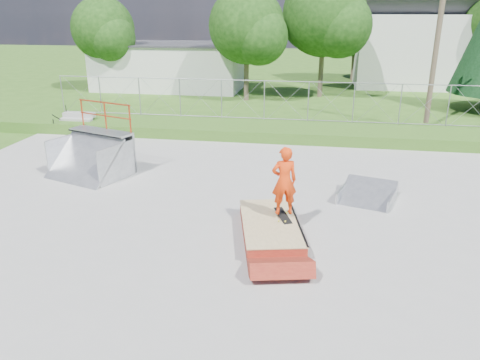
# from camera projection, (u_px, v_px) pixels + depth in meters

# --- Properties ---
(ground) EXTENTS (120.00, 120.00, 0.00)m
(ground) POSITION_uv_depth(u_px,v_px,m) (216.00, 226.00, 12.15)
(ground) COLOR #315819
(ground) RESTS_ON ground
(concrete_pad) EXTENTS (20.00, 16.00, 0.04)m
(concrete_pad) POSITION_uv_depth(u_px,v_px,m) (216.00, 226.00, 12.15)
(concrete_pad) COLOR gray
(concrete_pad) RESTS_ON ground
(grass_berm) EXTENTS (24.00, 3.00, 0.50)m
(grass_berm) POSITION_uv_depth(u_px,v_px,m) (261.00, 130.00, 20.87)
(grass_berm) COLOR #315819
(grass_berm) RESTS_ON ground
(grind_box) EXTENTS (1.94, 3.04, 0.42)m
(grind_box) POSITION_uv_depth(u_px,v_px,m) (270.00, 229.00, 11.54)
(grind_box) COLOR maroon
(grind_box) RESTS_ON concrete_pad
(quarter_pipe) EXTENTS (2.90, 2.68, 2.37)m
(quarter_pipe) POSITION_uv_depth(u_px,v_px,m) (86.00, 142.00, 15.38)
(quarter_pipe) COLOR #989A9F
(quarter_pipe) RESTS_ON concrete_pad
(flat_bank_ramp) EXTENTS (1.88, 1.94, 0.46)m
(flat_bank_ramp) POSITION_uv_depth(u_px,v_px,m) (367.00, 194.00, 13.68)
(flat_bank_ramp) COLOR #989A9F
(flat_bank_ramp) RESTS_ON concrete_pad
(skateboard) EXTENTS (0.53, 0.81, 0.13)m
(skateboard) POSITION_uv_depth(u_px,v_px,m) (283.00, 216.00, 11.65)
(skateboard) COLOR black
(skateboard) RESTS_ON grind_box
(skater) EXTENTS (0.72, 0.58, 1.71)m
(skater) POSITION_uv_depth(u_px,v_px,m) (284.00, 184.00, 11.36)
(skater) COLOR red
(skater) RESTS_ON grind_box
(concrete_stairs) EXTENTS (1.50, 1.60, 0.80)m
(concrete_stairs) POSITION_uv_depth(u_px,v_px,m) (75.00, 123.00, 21.41)
(concrete_stairs) COLOR gray
(concrete_stairs) RESTS_ON ground
(chain_link_fence) EXTENTS (20.00, 0.06, 1.80)m
(chain_link_fence) POSITION_uv_depth(u_px,v_px,m) (264.00, 100.00, 21.40)
(chain_link_fence) COLOR gray
(chain_link_fence) RESTS_ON grass_berm
(utility_building_flat) EXTENTS (10.00, 6.00, 3.00)m
(utility_building_flat) POSITION_uv_depth(u_px,v_px,m) (172.00, 66.00, 33.27)
(utility_building_flat) COLOR silver
(utility_building_flat) RESTS_ON ground
(gable_house) EXTENTS (8.40, 6.08, 8.94)m
(gable_house) POSITION_uv_depth(u_px,v_px,m) (415.00, 31.00, 33.52)
(gable_house) COLOR silver
(gable_house) RESTS_ON ground
(utility_pole) EXTENTS (0.24, 0.24, 8.00)m
(utility_pole) POSITION_uv_depth(u_px,v_px,m) (437.00, 41.00, 20.73)
(utility_pole) COLOR #4E3C31
(utility_pole) RESTS_ON ground
(tree_left_near) EXTENTS (4.76, 4.48, 6.65)m
(tree_left_near) POSITION_uv_depth(u_px,v_px,m) (250.00, 29.00, 27.50)
(tree_left_near) COLOR #4E3C31
(tree_left_near) RESTS_ON ground
(tree_center) EXTENTS (5.44, 5.12, 7.60)m
(tree_center) POSITION_uv_depth(u_px,v_px,m) (329.00, 18.00, 28.41)
(tree_center) COLOR #4E3C31
(tree_center) RESTS_ON ground
(tree_left_far) EXTENTS (4.42, 4.16, 6.18)m
(tree_left_far) POSITION_uv_depth(u_px,v_px,m) (106.00, 32.00, 31.03)
(tree_left_far) COLOR #4E3C31
(tree_left_far) RESTS_ON ground
(tree_back_mid) EXTENTS (4.08, 3.84, 5.70)m
(tree_back_mid) POSITION_uv_depth(u_px,v_px,m) (359.00, 33.00, 35.90)
(tree_back_mid) COLOR #4E3C31
(tree_back_mid) RESTS_ON ground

